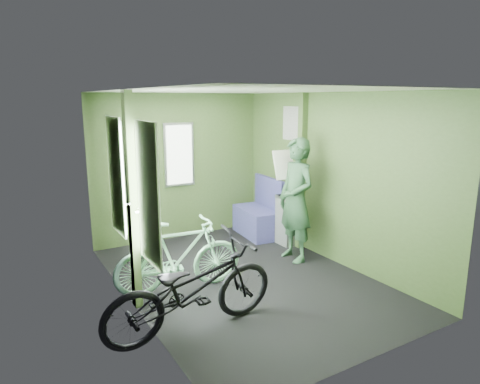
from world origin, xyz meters
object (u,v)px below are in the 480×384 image
at_px(bicycle_mint, 181,292).
at_px(passenger, 296,200).
at_px(bench_seat, 259,218).
at_px(waste_box, 287,220).
at_px(bicycle_black, 194,333).

xyz_separation_m(bicycle_mint, passenger, (1.80, 0.17, 0.86)).
relative_size(passenger, bench_seat, 1.79).
bearing_deg(bicycle_mint, waste_box, -63.42).
distance_m(bicycle_mint, bench_seat, 2.41).
distance_m(bicycle_mint, passenger, 2.00).
xyz_separation_m(passenger, waste_box, (0.29, 0.57, -0.47)).
bearing_deg(bicycle_black, passenger, -65.01).
distance_m(passenger, bench_seat, 1.32).
relative_size(bicycle_black, bench_seat, 1.86).
height_order(bicycle_mint, bench_seat, bench_seat).
xyz_separation_m(passenger, bench_seat, (0.18, 1.18, -0.57)).
distance_m(bicycle_black, waste_box, 2.87).
bearing_deg(bicycle_black, waste_box, -57.55).
xyz_separation_m(bicycle_black, bench_seat, (2.22, 2.24, 0.28)).
relative_size(bicycle_mint, waste_box, 1.95).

